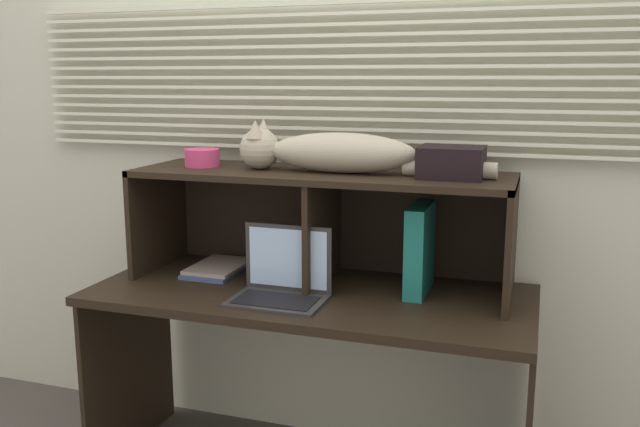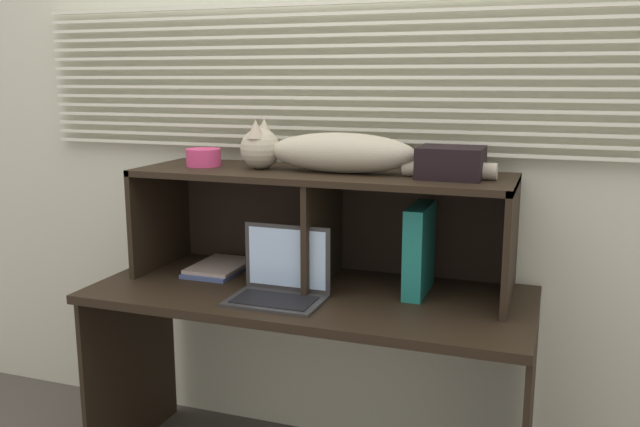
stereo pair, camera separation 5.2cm
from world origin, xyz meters
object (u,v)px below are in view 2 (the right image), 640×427
laptop (280,283)px  binder_upright (419,249)px  small_basket (204,157)px  book_stack (219,268)px  cat (329,152)px  storage_box (451,162)px

laptop → binder_upright: size_ratio=1.02×
binder_upright → small_basket: small_basket is taller
book_stack → small_basket: (-0.05, 0.00, 0.41)m
binder_upright → small_basket: bearing=180.0°
binder_upright → small_basket: size_ratio=2.37×
cat → book_stack: bearing=-179.9°
cat → book_stack: size_ratio=3.21×
cat → small_basket: 0.48m
laptop → storage_box: storage_box is taller
binder_upright → small_basket: (-0.80, 0.00, 0.27)m
cat → laptop: (-0.09, -0.22, -0.41)m
storage_box → laptop: bearing=-156.8°
storage_box → small_basket: bearing=180.0°
cat → binder_upright: (0.32, 0.00, -0.31)m
binder_upright → storage_box: 0.31m
binder_upright → book_stack: binder_upright is taller
book_stack → storage_box: 0.94m
cat → storage_box: cat is taller
book_stack → small_basket: small_basket is taller
laptop → storage_box: bearing=23.2°
cat → binder_upright: cat is taller
laptop → storage_box: size_ratio=1.48×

